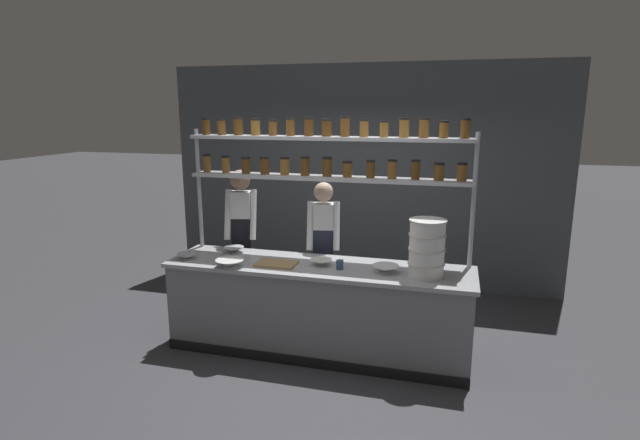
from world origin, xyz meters
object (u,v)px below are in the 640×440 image
at_px(prep_bowl_center_front, 187,256).
at_px(prep_bowl_center_back, 230,263).
at_px(spice_shelf_unit, 327,160).
at_px(prep_bowl_far_left, 386,269).
at_px(chef_left, 242,234).
at_px(chef_center, 323,245).
at_px(container_stack, 427,248).
at_px(prep_bowl_near_left, 234,250).
at_px(cutting_board, 276,264).
at_px(serving_cup_front, 340,265).
at_px(prep_bowl_near_right, 321,262).

distance_m(prep_bowl_center_front, prep_bowl_center_back, 0.56).
height_order(spice_shelf_unit, prep_bowl_far_left, spice_shelf_unit).
bearing_deg(chef_left, chef_center, -13.90).
xyz_separation_m(container_stack, prep_bowl_near_left, (-2.05, 0.26, -0.24)).
relative_size(chef_left, cutting_board, 4.43).
distance_m(prep_bowl_center_back, serving_cup_front, 1.08).
xyz_separation_m(prep_bowl_near_right, serving_cup_front, (0.21, -0.07, 0.02)).
height_order(chef_left, prep_bowl_far_left, chef_left).
relative_size(cutting_board, prep_bowl_far_left, 1.57).
distance_m(chef_center, serving_cup_front, 0.74).
bearing_deg(prep_bowl_far_left, prep_bowl_center_front, -177.14).
xyz_separation_m(chef_center, serving_cup_front, (0.34, -0.65, 0.01)).
height_order(spice_shelf_unit, prep_bowl_center_front, spice_shelf_unit).
height_order(prep_bowl_near_right, serving_cup_front, serving_cup_front).
relative_size(chef_center, prep_bowl_center_back, 5.98).
distance_m(prep_bowl_near_left, prep_bowl_center_front, 0.50).
height_order(chef_center, prep_bowl_near_left, chef_center).
relative_size(spice_shelf_unit, chef_center, 1.77).
height_order(container_stack, prep_bowl_far_left, container_stack).
height_order(prep_bowl_center_back, prep_bowl_near_right, prep_bowl_center_back).
relative_size(chef_center, prep_bowl_near_left, 7.51).
bearing_deg(prep_bowl_center_front, prep_bowl_near_left, 43.49).
bearing_deg(prep_bowl_center_back, chef_left, 106.09).
bearing_deg(container_stack, prep_bowl_near_right, 175.88).
height_order(prep_bowl_near_left, serving_cup_front, serving_cup_front).
distance_m(prep_bowl_center_back, prep_bowl_far_left, 1.52).
relative_size(prep_bowl_near_left, prep_bowl_center_front, 1.06).
bearing_deg(spice_shelf_unit, container_stack, -20.92).
relative_size(chef_left, prep_bowl_center_back, 6.37).
bearing_deg(cutting_board, prep_bowl_far_left, 2.66).
distance_m(container_stack, prep_bowl_center_back, 1.90).
bearing_deg(prep_bowl_near_left, serving_cup_front, -11.83).
xyz_separation_m(chef_left, container_stack, (2.12, -0.64, 0.16)).
bearing_deg(prep_bowl_near_right, prep_bowl_far_left, -5.11).
height_order(prep_bowl_center_front, prep_bowl_near_right, prep_bowl_near_right).
relative_size(prep_bowl_center_back, serving_cup_front, 3.10).
distance_m(prep_bowl_center_front, prep_bowl_far_left, 2.05).
bearing_deg(prep_bowl_near_left, prep_bowl_far_left, -8.24).
height_order(chef_left, chef_center, chef_left).
height_order(container_stack, prep_bowl_near_left, container_stack).
bearing_deg(chef_center, prep_bowl_near_right, -90.01).
xyz_separation_m(chef_left, serving_cup_front, (1.30, -0.64, -0.07)).
height_order(chef_left, cutting_board, chef_left).
bearing_deg(prep_bowl_center_back, prep_bowl_far_left, 8.98).
relative_size(spice_shelf_unit, cutting_board, 7.38).
height_order(chef_center, cutting_board, chef_center).
distance_m(chef_center, prep_bowl_far_left, 1.01).
distance_m(spice_shelf_unit, prep_bowl_far_left, 1.25).
bearing_deg(chef_left, prep_bowl_center_front, -127.31).
relative_size(spice_shelf_unit, chef_left, 1.66).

